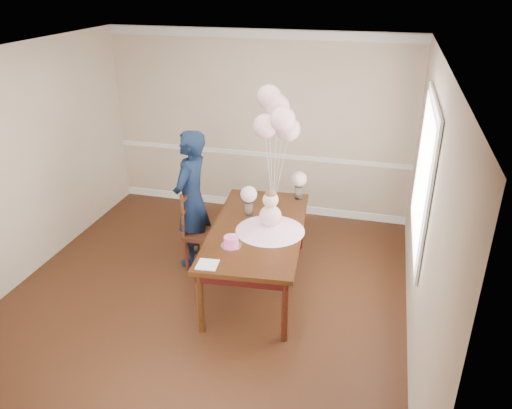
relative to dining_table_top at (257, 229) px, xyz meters
name	(u,v)px	position (x,y,z in m)	size (l,w,h in m)	color
floor	(204,298)	(-0.52, -0.43, -0.74)	(4.50, 5.00, 0.00)	black
ceiling	(191,56)	(-0.52, -0.43, 1.96)	(4.50, 5.00, 0.02)	white
wall_back	(259,125)	(-0.52, 2.07, 0.61)	(4.50, 0.02, 2.70)	tan
wall_front	(49,353)	(-0.52, -2.93, 0.61)	(4.50, 0.02, 2.70)	tan
wall_left	(13,170)	(-2.77, -0.43, 0.61)	(0.02, 5.00, 2.70)	tan
wall_right	(426,215)	(1.73, -0.43, 0.61)	(0.02, 5.00, 2.70)	tan
chair_rail_trim	(258,154)	(-0.52, 2.06, 0.16)	(4.50, 0.02, 0.07)	silver
crown_molding	(259,34)	(-0.52, 2.06, 1.89)	(4.50, 0.02, 0.12)	silver
baseboard_trim	(258,204)	(-0.52, 2.06, -0.68)	(4.50, 0.02, 0.12)	white
window_frame	(424,176)	(1.71, 0.07, 0.81)	(0.02, 1.66, 1.56)	silver
window_blinds	(422,175)	(1.69, 0.07, 0.81)	(0.01, 1.50, 1.40)	white
dining_table_top	(257,229)	(0.00, 0.00, 0.00)	(1.02, 2.05, 0.05)	black
table_apron	(257,235)	(0.00, 0.00, -0.08)	(0.92, 1.95, 0.10)	black
table_leg_fl	(200,302)	(-0.34, -0.98, -0.38)	(0.07, 0.07, 0.72)	black
table_leg_fr	(285,311)	(0.51, -0.90, -0.38)	(0.07, 0.07, 0.72)	black
table_leg_bl	(237,220)	(-0.51, 0.90, -0.38)	(0.07, 0.07, 0.72)	black
table_leg_br	(301,224)	(0.34, 0.98, -0.38)	(0.07, 0.07, 0.72)	black
baby_skirt	(270,226)	(0.16, -0.04, 0.08)	(0.78, 0.78, 0.10)	#FFBBE7
baby_torso	(270,216)	(0.16, -0.04, 0.21)	(0.25, 0.25, 0.25)	#FFA1CE
baby_head	(270,200)	(0.16, -0.04, 0.40)	(0.17, 0.17, 0.17)	beige
baby_hair	(271,195)	(0.16, -0.04, 0.47)	(0.12, 0.12, 0.12)	brown
cake_platter	(231,246)	(-0.16, -0.48, 0.03)	(0.23, 0.23, 0.01)	silver
birthday_cake	(231,241)	(-0.16, -0.48, 0.09)	(0.15, 0.15, 0.10)	#FF50AC
cake_flower_a	(231,235)	(-0.16, -0.48, 0.15)	(0.03, 0.03, 0.03)	silver
cake_flower_b	(234,235)	(-0.13, -0.45, 0.15)	(0.03, 0.03, 0.03)	white
rose_vase_near	(249,208)	(-0.18, 0.29, 0.11)	(0.10, 0.10, 0.16)	white
roses_near	(249,194)	(-0.18, 0.29, 0.29)	(0.19, 0.19, 0.19)	beige
rose_vase_far	(299,193)	(0.31, 0.90, 0.11)	(0.10, 0.10, 0.16)	silver
roses_far	(299,179)	(0.31, 0.90, 0.29)	(0.19, 0.19, 0.19)	beige
napkin	(207,265)	(-0.28, -0.90, 0.03)	(0.20, 0.20, 0.01)	white
balloon_weight	(273,206)	(0.05, 0.57, 0.04)	(0.04, 0.04, 0.02)	silver
balloon_a	(265,126)	(-0.05, 0.56, 1.05)	(0.29, 0.29, 0.29)	#FFB4CE
balloon_b	(283,119)	(0.16, 0.53, 1.15)	(0.29, 0.29, 0.29)	#FFB4D0
balloon_c	(277,107)	(0.06, 0.67, 1.26)	(0.29, 0.29, 0.29)	#E19FAB
balloon_d	(269,97)	(-0.04, 0.69, 1.36)	(0.29, 0.29, 0.29)	#DB9BB2
balloon_e	(288,129)	(0.20, 0.67, 1.00)	(0.29, 0.29, 0.29)	#E7A4BC
balloon_ribbon_a	(269,174)	(0.00, 0.57, 0.47)	(0.00, 0.00, 0.86)	white
balloon_ribbon_b	(278,171)	(0.10, 0.55, 0.52)	(0.00, 0.00, 0.96)	silver
balloon_ribbon_c	(275,164)	(0.06, 0.62, 0.57)	(0.00, 0.00, 1.07)	white
balloon_ribbon_d	(271,160)	(0.00, 0.63, 0.62)	(0.00, 0.00, 1.17)	white
balloon_ribbon_e	(280,175)	(0.12, 0.62, 0.44)	(0.00, 0.00, 0.81)	white
dining_chair_seat	(205,234)	(-0.73, 0.24, -0.29)	(0.45, 0.45, 0.05)	#34180E
chair_leg_fl	(187,255)	(-0.92, 0.07, -0.52)	(0.04, 0.04, 0.44)	#37120F
chair_leg_fr	(215,260)	(-0.55, 0.06, -0.52)	(0.04, 0.04, 0.44)	#34120E
chair_leg_bl	(198,241)	(-0.91, 0.43, -0.52)	(0.04, 0.04, 0.44)	#351F0E
chair_leg_br	(225,245)	(-0.54, 0.42, -0.52)	(0.04, 0.04, 0.44)	#331C0E
chair_back_post_l	(183,217)	(-0.94, 0.07, 0.01)	(0.04, 0.04, 0.57)	#3C1F10
chair_back_post_r	(194,204)	(-0.93, 0.43, 0.01)	(0.04, 0.04, 0.57)	black
chair_slat_low	(189,219)	(-0.94, 0.25, -0.11)	(0.03, 0.41, 0.05)	black
chair_slat_mid	(188,207)	(-0.94, 0.25, 0.05)	(0.03, 0.41, 0.05)	black
chair_slat_top	(188,195)	(-0.94, 0.25, 0.21)	(0.03, 0.41, 0.05)	#33190D
woman	(191,199)	(-0.93, 0.33, 0.13)	(0.63, 0.42, 1.74)	#0E1A32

